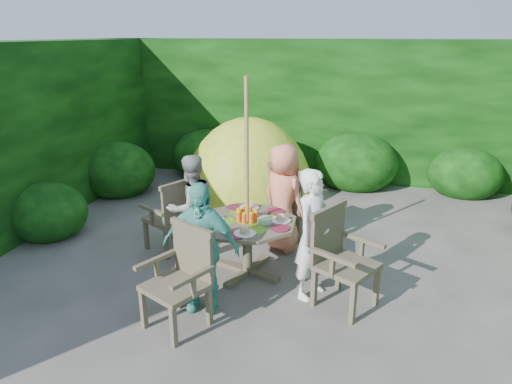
% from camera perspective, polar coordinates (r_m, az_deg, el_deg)
% --- Properties ---
extents(ground, '(60.00, 60.00, 0.00)m').
position_cam_1_polar(ground, '(5.38, 4.17, -9.70)').
color(ground, '#4D4944').
rests_on(ground, ground).
extents(hedge_enclosure, '(9.00, 9.00, 2.50)m').
position_cam_1_polar(hedge_enclosure, '(6.18, 6.64, 6.51)').
color(hedge_enclosure, black).
rests_on(hedge_enclosure, ground).
extents(patio_table, '(1.43, 1.43, 0.79)m').
position_cam_1_polar(patio_table, '(5.06, -1.06, -4.65)').
color(patio_table, '#443D2C').
rests_on(patio_table, ground).
extents(parasol_pole, '(0.06, 0.06, 2.20)m').
position_cam_1_polar(parasol_pole, '(4.86, -1.15, 1.27)').
color(parasol_pole, olive).
rests_on(parasol_pole, ground).
extents(garden_chair_right, '(0.72, 0.75, 0.96)m').
position_cam_1_polar(garden_chair_right, '(4.62, 10.46, -7.94)').
color(garden_chair_right, '#443D2C').
rests_on(garden_chair_right, ground).
extents(garden_chair_left, '(0.68, 0.71, 0.91)m').
position_cam_1_polar(garden_chair_left, '(5.72, -10.38, -2.80)').
color(garden_chair_left, '#443D2C').
rests_on(garden_chair_left, ground).
extents(garden_chair_back, '(0.78, 0.76, 0.99)m').
position_cam_1_polar(garden_chair_back, '(5.94, 4.64, -1.19)').
color(garden_chair_back, '#443D2C').
rests_on(garden_chair_back, ground).
extents(garden_chair_front, '(0.71, 0.68, 0.92)m').
position_cam_1_polar(garden_chair_front, '(4.31, -9.29, -10.34)').
color(garden_chair_front, '#443D2C').
rests_on(garden_chair_front, ground).
extents(child_right, '(0.49, 0.59, 1.37)m').
position_cam_1_polar(child_right, '(4.64, 7.14, -5.31)').
color(child_right, white).
rests_on(child_right, ground).
extents(child_left, '(0.77, 0.79, 1.28)m').
position_cam_1_polar(child_left, '(5.48, -8.08, -1.90)').
color(child_left, '#979893').
rests_on(child_left, ground).
extents(child_back, '(0.79, 0.74, 1.35)m').
position_cam_1_polar(child_back, '(5.64, 3.42, -0.71)').
color(child_back, '#FC8968').
rests_on(child_back, ground).
extents(child_front, '(0.77, 0.32, 1.32)m').
position_cam_1_polar(child_front, '(4.43, -6.93, -6.88)').
color(child_front, '#4CB3A3').
rests_on(child_front, ground).
extents(dome_tent, '(2.30, 2.30, 2.63)m').
position_cam_1_polar(dome_tent, '(7.73, -0.94, -0.39)').
color(dome_tent, '#9CBA23').
rests_on(dome_tent, ground).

